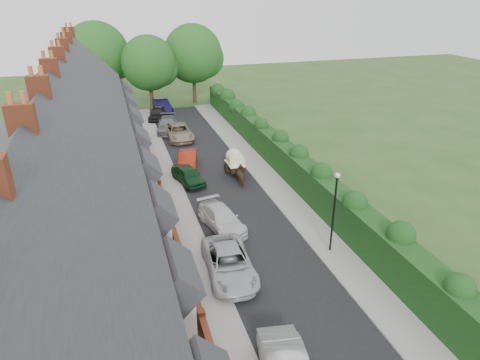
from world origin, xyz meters
The scene contains 23 objects.
ground centered at (0.00, 0.00, 0.00)m, with size 140.00×140.00×0.00m, color #2D4C1E.
road centered at (-0.50, 11.00, 0.01)m, with size 6.00×58.00×0.02m, color black.
pavement_hedge_side centered at (3.60, 11.00, 0.06)m, with size 2.20×58.00×0.12m, color gray.
pavement_house_side centered at (-4.35, 11.00, 0.06)m, with size 1.70×58.00×0.12m, color gray.
kerb_hedge_side centered at (2.55, 11.00, 0.07)m, with size 0.18×58.00×0.13m, color gray.
kerb_house_side centered at (-3.55, 11.00, 0.07)m, with size 0.18×58.00×0.13m, color gray.
hedge centered at (5.40, 11.00, 1.60)m, with size 2.10×58.00×2.85m.
terrace_row centered at (-10.87, 9.98, 4.47)m, with size 9.05×40.50×11.50m.
garden_wall_row centered at (-5.35, 10.00, 0.46)m, with size 0.35×40.35×1.10m.
lamppost centered at (3.40, 4.00, 3.30)m, with size 0.32×0.32×5.16m.
tree_far_left centered at (-2.65, 40.08, 5.71)m, with size 7.14×6.80×9.29m.
tree_far_right centered at (3.39, 42.08, 6.31)m, with size 7.98×7.60×10.31m.
tree_far_back centered at (-8.59, 43.08, 6.62)m, with size 8.40×8.00×10.82m.
car_silver_b centered at (-2.99, 3.62, 0.74)m, with size 2.47×5.36×1.49m, color #B9BCC1.
car_white centered at (-2.09, 8.59, 0.68)m, with size 1.91×4.70×1.37m, color silver.
car_green centered at (-2.86, 16.20, 0.69)m, with size 1.62×4.03×1.37m, color #103618.
car_red centered at (-2.30, 19.40, 0.72)m, with size 1.52×4.36×1.44m, color maroon.
car_beige centered at (-1.72, 27.40, 0.75)m, with size 2.50×5.43×1.51m, color tan.
car_grey centered at (-2.44, 30.30, 0.76)m, with size 2.12×5.21×1.51m, color slate.
car_black centered at (-2.95, 35.32, 0.75)m, with size 1.77×4.39×1.50m, color black.
horse centered at (1.20, 14.67, 0.75)m, with size 0.80×1.77×1.49m, color #52341E.
horse_cart centered at (1.20, 16.58, 1.26)m, with size 1.38×3.06×2.20m.
car_extra_far centered at (-1.96, 38.62, 0.79)m, with size 1.67×4.79×1.58m, color black.
Camera 1 is at (-8.15, -15.09, 14.55)m, focal length 32.00 mm.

